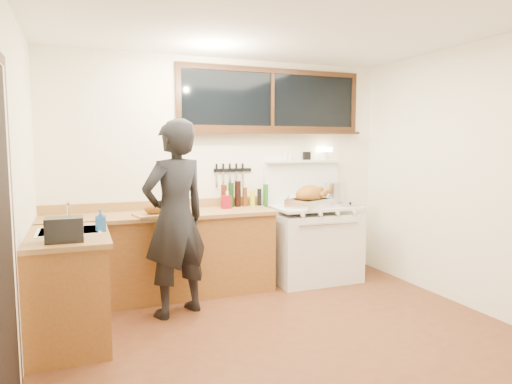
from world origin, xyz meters
name	(u,v)px	position (x,y,z in m)	size (l,w,h in m)	color
ground_plane	(287,339)	(0.00, 0.00, -0.01)	(4.00, 3.50, 0.02)	#542A16
room_shell	(288,141)	(0.00, 0.00, 1.65)	(4.10, 3.60, 2.65)	white
counter_back	(161,254)	(-0.80, 1.45, 0.45)	(2.44, 0.64, 1.00)	brown
counter_left	(69,287)	(-1.70, 0.62, 0.45)	(0.64, 1.09, 0.90)	brown
sink_unit	(69,238)	(-1.68, 0.70, 0.85)	(0.50, 0.45, 0.37)	white
vintage_stove	(313,241)	(1.00, 1.41, 0.47)	(1.02, 0.74, 1.59)	white
back_window	(273,107)	(0.60, 1.72, 2.06)	(2.32, 0.13, 0.77)	black
left_doorway	(2,242)	(-1.99, -0.55, 1.09)	(0.02, 1.04, 2.17)	black
knife_strip	(231,171)	(0.08, 1.73, 1.31)	(0.46, 0.03, 0.28)	black
man	(175,218)	(-0.76, 0.88, 0.93)	(0.80, 0.67, 1.86)	black
soap_bottle	(101,220)	(-1.43, 0.63, 0.99)	(0.09, 0.09, 0.19)	#2059A4
toaster	(64,229)	(-1.70, 0.28, 0.99)	(0.27, 0.19, 0.18)	black
cutting_board	(155,210)	(-0.88, 1.29, 0.95)	(0.46, 0.38, 0.14)	#9D723E
roast_turkey	(310,198)	(0.88, 1.27, 1.00)	(0.57, 0.51, 0.26)	silver
stockpot	(336,193)	(1.35, 1.49, 1.03)	(0.31, 0.31, 0.25)	silver
saucepan	(312,197)	(1.14, 1.70, 0.96)	(0.20, 0.29, 0.12)	silver
pot_lid	(350,205)	(1.39, 1.22, 0.91)	(0.29, 0.29, 0.04)	silver
coffee_tin	(226,202)	(-0.05, 1.52, 0.97)	(0.11, 0.09, 0.15)	maroon
pitcher	(225,199)	(-0.03, 1.65, 0.99)	(0.12, 0.12, 0.19)	white
bottle_cluster	(242,196)	(0.18, 1.63, 1.03)	(0.58, 0.07, 0.30)	black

